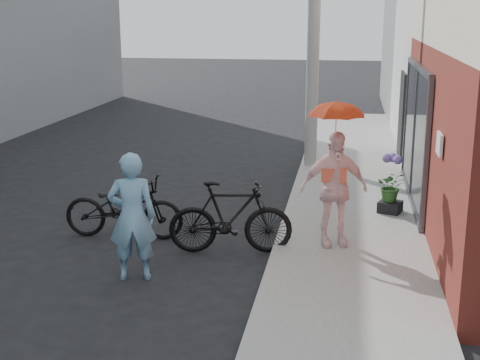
% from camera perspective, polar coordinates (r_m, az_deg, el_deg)
% --- Properties ---
extents(ground, '(80.00, 80.00, 0.00)m').
position_cam_1_polar(ground, '(9.88, -2.60, -6.96)').
color(ground, black).
rests_on(ground, ground).
extents(sidewalk, '(2.20, 24.00, 0.12)m').
position_cam_1_polar(sidewalk, '(11.55, 9.74, -3.63)').
color(sidewalk, gray).
rests_on(sidewalk, ground).
extents(curb, '(0.12, 24.00, 0.12)m').
position_cam_1_polar(curb, '(11.59, 3.99, -3.39)').
color(curb, '#9E9E99').
rests_on(curb, ground).
extents(utility_pole, '(0.28, 0.28, 7.00)m').
position_cam_1_polar(utility_pole, '(15.02, 6.35, 13.96)').
color(utility_pole, '#9E9E99').
rests_on(utility_pole, ground).
extents(officer, '(0.73, 0.57, 1.77)m').
position_cam_1_polar(officer, '(9.10, -9.19, -3.11)').
color(officer, '#6FA3C5').
rests_on(officer, ground).
extents(bike_left, '(1.96, 0.75, 1.02)m').
position_cam_1_polar(bike_left, '(10.88, -9.89, -2.30)').
color(bike_left, black).
rests_on(bike_left, ground).
extents(bike_right, '(1.92, 0.81, 1.12)m').
position_cam_1_polar(bike_right, '(10.04, -0.82, -3.20)').
color(bike_right, black).
rests_on(bike_right, ground).
extents(kimono_woman, '(1.10, 0.71, 1.74)m').
position_cam_1_polar(kimono_woman, '(10.06, 7.99, -0.74)').
color(kimono_woman, '#FFD6D5').
rests_on(kimono_woman, sidewalk).
extents(parasol, '(0.82, 0.82, 0.72)m').
position_cam_1_polar(parasol, '(9.81, 8.24, 6.20)').
color(parasol, red).
rests_on(parasol, kimono_woman).
extents(planter, '(0.47, 0.47, 0.19)m').
position_cam_1_polar(planter, '(12.05, 12.69, -2.24)').
color(planter, black).
rests_on(planter, sidewalk).
extents(potted_plant, '(0.49, 0.43, 0.55)m').
position_cam_1_polar(potted_plant, '(11.95, 12.78, -0.53)').
color(potted_plant, '#2E5C24').
rests_on(potted_plant, planter).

